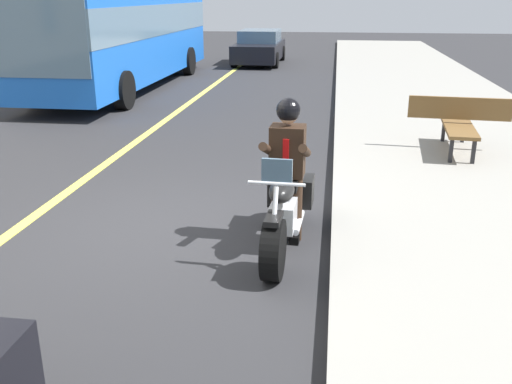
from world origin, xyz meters
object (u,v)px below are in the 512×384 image
rider_main (287,158)px  bus_far (124,27)px  car_silver (260,47)px  motorcycle_main (285,210)px  bench_sidewalk (459,120)px

rider_main → bus_far: 12.87m
bus_far → car_silver: 7.95m
motorcycle_main → rider_main: rider_main is taller
motorcycle_main → car_silver: size_ratio=0.48×
bus_far → motorcycle_main: bearing=27.8°
rider_main → car_silver: rider_main is taller
car_silver → bus_far: bearing=-25.1°
motorcycle_main → bus_far: bus_far is taller
motorcycle_main → rider_main: (-0.19, 0.01, 0.58)m
car_silver → motorcycle_main: bearing=8.4°
rider_main → car_silver: (-18.44, -2.75, -0.35)m
car_silver → rider_main: bearing=8.5°
bus_far → bench_sidewalk: (7.25, 8.84, -1.16)m
bench_sidewalk → bus_far: bearing=-129.3°
motorcycle_main → bench_sidewalk: motorcycle_main is taller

